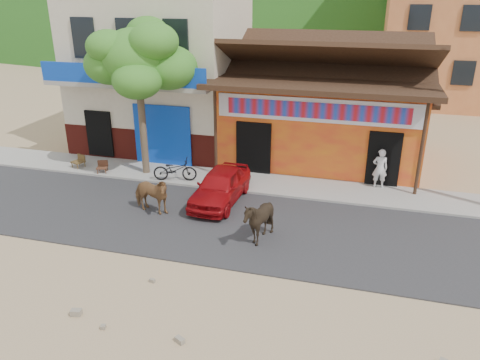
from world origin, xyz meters
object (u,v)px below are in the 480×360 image
object	(u,v)px
cow_tan	(151,195)
scooter	(175,170)
tree	(141,99)
cow_dark	(259,220)
cafe_chair_left	(77,156)
cafe_chair_right	(102,162)
pedestrian	(380,168)
red_car	(220,186)

from	to	relation	value
cow_tan	scooter	size ratio (longest dim) A/B	0.92
tree	cow_dark	xyz separation A→B (m)	(5.66, -4.14, -2.37)
cafe_chair_left	cafe_chair_right	distance (m)	1.30
tree	cow_dark	world-z (taller)	tree
tree	pedestrian	distance (m)	9.42
cow_dark	cafe_chair_left	xyz separation A→B (m)	(-8.65, 3.90, -0.15)
cafe_chair_right	tree	bearing A→B (deg)	-1.53
pedestrian	red_car	bearing A→B (deg)	18.95
red_car	tree	bearing A→B (deg)	157.94
scooter	cafe_chair_left	bearing A→B (deg)	73.58
tree	cow_dark	distance (m)	7.41
cafe_chair_right	cow_tan	bearing A→B (deg)	-55.82
cow_tan	cow_dark	distance (m)	4.04
tree	cafe_chair_left	bearing A→B (deg)	-175.28
cow_tan	pedestrian	bearing A→B (deg)	-48.78
red_car	cafe_chair_left	bearing A→B (deg)	170.38
cow_dark	red_car	world-z (taller)	cow_dark
red_car	pedestrian	size ratio (longest dim) A/B	2.33
pedestrian	cafe_chair_left	size ratio (longest dim) A/B	1.57
pedestrian	cafe_chair_left	world-z (taller)	pedestrian
cow_tan	red_car	bearing A→B (deg)	-41.30
tree	cow_tan	world-z (taller)	tree
cow_tan	pedestrian	distance (m)	8.42
scooter	cafe_chair_left	distance (m)	4.47
tree	pedestrian	bearing A→B (deg)	5.65
cow_dark	cow_tan	bearing A→B (deg)	-135.72
tree	cafe_chair_right	distance (m)	3.12
tree	cow_tan	size ratio (longest dim) A/B	3.86
tree	scooter	bearing A→B (deg)	-18.65
tree	cafe_chair_right	bearing A→B (deg)	-163.65
red_car	scooter	bearing A→B (deg)	154.11
red_car	cafe_chair_left	xyz separation A→B (m)	(-6.70, 1.48, -0.04)
tree	scooter	distance (m)	3.00
cow_dark	cafe_chair_right	world-z (taller)	cow_dark
tree	cafe_chair_left	size ratio (longest dim) A/B	6.24
scooter	pedestrian	size ratio (longest dim) A/B	1.12
tree	pedestrian	world-z (taller)	tree
red_car	cafe_chair_right	size ratio (longest dim) A/B	4.05
cow_tan	cafe_chair_right	bearing A→B (deg)	64.23
cow_tan	red_car	size ratio (longest dim) A/B	0.44
red_car	cafe_chair_right	xyz separation A→B (m)	(-5.42, 1.22, -0.08)
scooter	pedestrian	distance (m)	7.75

